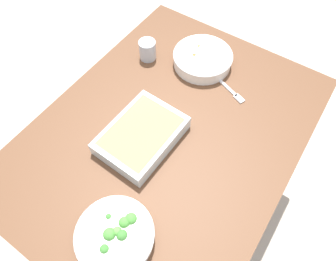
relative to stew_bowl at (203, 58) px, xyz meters
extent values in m
plane|color=#B2A899|center=(0.36, 0.07, -0.77)|extent=(6.00, 6.00, 0.00)
cube|color=brown|center=(0.36, 0.07, -0.05)|extent=(1.20, 0.90, 0.04)
cylinder|color=brown|center=(-0.18, -0.32, -0.42)|extent=(0.06, 0.06, 0.70)
cylinder|color=brown|center=(0.90, -0.32, -0.42)|extent=(0.06, 0.06, 0.70)
cylinder|color=brown|center=(-0.18, 0.46, -0.42)|extent=(0.06, 0.06, 0.70)
cylinder|color=white|center=(0.00, 0.00, 0.00)|extent=(0.24, 0.24, 0.05)
torus|color=white|center=(0.00, 0.00, 0.02)|extent=(0.25, 0.25, 0.01)
cylinder|color=olive|center=(0.00, 0.00, 0.00)|extent=(0.20, 0.20, 0.03)
sphere|color=olive|center=(-0.04, 0.01, 0.02)|extent=(0.02, 0.02, 0.02)
sphere|color=#C66633|center=(0.06, 0.02, 0.02)|extent=(0.01, 0.01, 0.01)
sphere|color=#C66633|center=(-0.03, -0.04, 0.02)|extent=(0.02, 0.02, 0.02)
sphere|color=silver|center=(-0.02, -0.05, 0.02)|extent=(0.02, 0.02, 0.02)
sphere|color=#C66633|center=(0.02, -0.03, 0.02)|extent=(0.02, 0.02, 0.02)
cylinder|color=white|center=(0.77, 0.16, -0.01)|extent=(0.23, 0.23, 0.05)
torus|color=white|center=(0.77, 0.16, 0.01)|extent=(0.24, 0.24, 0.01)
cylinder|color=#8CB272|center=(0.77, 0.16, 0.00)|extent=(0.19, 0.19, 0.02)
sphere|color=#3D7A33|center=(0.74, 0.11, 0.01)|extent=(0.02, 0.02, 0.02)
sphere|color=#3D7A33|center=(0.82, 0.16, 0.01)|extent=(0.03, 0.03, 0.03)
sphere|color=#478C38|center=(0.78, 0.15, 0.02)|extent=(0.04, 0.04, 0.04)
sphere|color=#478C38|center=(0.73, 0.16, 0.02)|extent=(0.04, 0.04, 0.04)
sphere|color=#569E42|center=(0.76, 0.16, 0.01)|extent=(0.03, 0.03, 0.03)
sphere|color=#3D7A33|center=(0.76, 0.18, 0.02)|extent=(0.03, 0.03, 0.03)
sphere|color=#478C38|center=(0.71, 0.17, 0.02)|extent=(0.04, 0.04, 0.04)
cube|color=silver|center=(0.45, 0.01, 0.00)|extent=(0.31, 0.23, 0.06)
cube|color=#DBAD56|center=(0.45, 0.01, 0.01)|extent=(0.27, 0.20, 0.04)
cylinder|color=#B2BCC6|center=(0.10, -0.22, 0.01)|extent=(0.07, 0.07, 0.08)
cylinder|color=black|center=(0.10, -0.22, 0.00)|extent=(0.06, 0.06, 0.05)
cube|color=silver|center=(0.00, 0.00, -0.03)|extent=(0.14, 0.05, 0.01)
ellipsoid|color=silver|center=(0.08, -0.03, -0.03)|extent=(0.05, 0.04, 0.01)
cube|color=silver|center=(0.05, 0.14, -0.03)|extent=(0.06, 0.14, 0.01)
cube|color=silver|center=(0.08, 0.22, -0.03)|extent=(0.04, 0.05, 0.01)
camera|label=1|loc=(0.86, 0.40, 0.92)|focal=32.28mm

